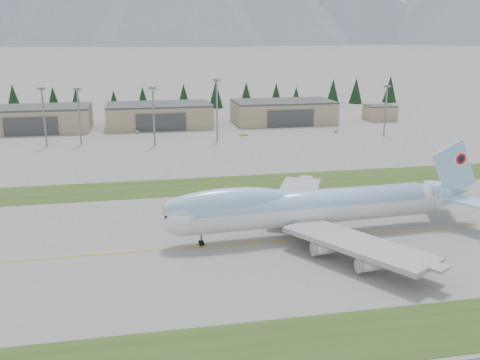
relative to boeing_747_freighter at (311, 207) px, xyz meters
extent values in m
plane|color=slate|center=(-9.68, -2.20, -6.37)|extent=(7000.00, 7000.00, 0.00)
cube|color=#2C4318|center=(-9.68, -40.20, -6.37)|extent=(400.00, 14.00, 0.08)
cube|color=#2C4318|center=(-9.68, 42.80, -6.37)|extent=(400.00, 18.00, 0.08)
cube|color=gold|center=(-9.68, -2.20, -6.37)|extent=(400.00, 0.40, 0.02)
cylinder|color=silver|center=(0.73, 0.04, -0.62)|extent=(55.80, 9.74, 6.44)
cylinder|color=#93C1F2|center=(-0.26, -0.02, 0.56)|extent=(51.81, 9.01, 5.95)
ellipsoid|color=silver|center=(-26.98, -1.61, -0.62)|extent=(10.68, 7.05, 6.44)
ellipsoid|color=#93C1F2|center=(-26.98, -1.61, 0.56)|extent=(8.93, 5.97, 5.46)
ellipsoid|color=#93C1F2|center=(-18.07, -1.08, 2.45)|extent=(27.64, 7.09, 5.95)
cube|color=#0C1433|center=(-30.44, -1.82, 0.66)|extent=(2.27, 2.70, 1.28)
cone|color=silver|center=(33.38, 2.00, -0.62)|extent=(12.25, 7.01, 6.31)
cone|color=#93C1F2|center=(33.38, 2.00, 0.56)|extent=(11.23, 6.39, 5.75)
cube|color=#93C1F2|center=(34.37, 2.05, 6.12)|extent=(12.02, 1.31, 13.68)
cylinder|color=silver|center=(35.54, 2.52, 8.50)|extent=(3.57, 0.41, 3.57)
cylinder|color=red|center=(35.53, 2.62, 8.50)|extent=(2.58, 0.35, 2.58)
cylinder|color=#0C1433|center=(35.53, 2.72, 8.50)|extent=(1.50, 0.29, 1.49)
cube|color=#93C1F2|center=(35.01, 8.05, -0.03)|extent=(9.54, 12.33, 0.46)
cube|color=#93C1F2|center=(35.72, -3.82, -0.03)|extent=(10.42, 12.42, 0.46)
cube|color=#95979C|center=(1.73, 16.49, -2.41)|extent=(20.93, 30.96, 0.99)
cube|color=#95979C|center=(3.68, -16.17, -2.41)|extent=(23.54, 30.29, 0.99)
cylinder|color=silver|center=(-2.58, 12.26, -4.29)|extent=(5.29, 2.78, 2.48)
cylinder|color=silver|center=(1.72, 21.75, -4.29)|extent=(5.29, 2.78, 2.48)
cylinder|color=silver|center=(-1.10, -12.48, -4.29)|extent=(5.29, 2.78, 2.48)
cylinder|color=silver|center=(4.29, -21.39, -4.29)|extent=(5.29, 2.78, 2.48)
cylinder|color=slate|center=(-24.01, -1.44, -5.18)|extent=(0.46, 0.46, 2.38)
cylinder|color=slate|center=(-0.93, 2.92, -5.09)|extent=(0.59, 0.59, 2.58)
cylinder|color=slate|center=(-0.58, -3.01, -5.09)|extent=(0.59, 0.59, 2.58)
cylinder|color=slate|center=(4.01, 3.22, -5.09)|extent=(0.59, 0.59, 2.58)
cylinder|color=slate|center=(4.37, -2.72, -5.09)|extent=(0.59, 0.59, 2.58)
cylinder|color=black|center=(-23.99, -1.83, -5.83)|extent=(1.11, 0.41, 1.09)
cylinder|color=black|center=(-24.03, -1.04, -5.83)|extent=(1.11, 0.41, 1.09)
cylinder|color=black|center=(-0.93, 2.92, -5.78)|extent=(1.22, 0.57, 1.19)
cylinder|color=black|center=(-0.58, -3.01, -5.78)|extent=(1.22, 0.57, 1.19)
cylinder|color=black|center=(4.01, 3.22, -5.78)|extent=(1.22, 0.57, 1.19)
cylinder|color=black|center=(4.37, -2.72, -5.78)|extent=(1.22, 0.57, 1.19)
cube|color=gray|center=(-79.68, 147.80, -1.37)|extent=(48.00, 26.00, 10.00)
cube|color=#363A3B|center=(-79.68, 147.80, 4.03)|extent=(48.00, 26.00, 0.80)
cube|color=#363A3B|center=(-79.68, 134.50, -2.37)|extent=(22.08, 0.60, 8.00)
cube|color=gray|center=(-24.68, 147.80, -1.37)|extent=(48.00, 26.00, 10.00)
cube|color=#363A3B|center=(-24.68, 147.80, 4.03)|extent=(48.00, 26.00, 0.80)
cube|color=#363A3B|center=(-24.68, 134.50, -2.37)|extent=(22.08, 0.60, 8.00)
cube|color=gray|center=(35.32, 147.80, -1.37)|extent=(48.00, 26.00, 10.00)
cube|color=#363A3B|center=(35.32, 147.80, 4.03)|extent=(48.00, 26.00, 0.80)
cube|color=#363A3B|center=(35.32, 134.50, -2.37)|extent=(22.08, 0.60, 8.00)
cube|color=gray|center=(85.32, 145.80, -2.87)|extent=(14.00, 12.00, 7.00)
cube|color=#363A3B|center=(85.32, 145.80, 0.93)|extent=(14.00, 12.00, 0.60)
cylinder|color=slate|center=(-69.98, 109.65, 4.57)|extent=(0.70, 0.70, 21.89)
cube|color=slate|center=(-69.98, 109.65, 15.91)|extent=(3.20, 3.20, 0.80)
cylinder|color=slate|center=(-57.24, 111.34, 4.24)|extent=(0.70, 0.70, 21.22)
cube|color=slate|center=(-57.24, 111.34, 15.25)|extent=(3.20, 3.20, 0.80)
cylinder|color=slate|center=(-28.86, 104.22, 4.50)|extent=(0.70, 0.70, 21.76)
cube|color=slate|center=(-28.86, 104.22, 15.78)|extent=(3.20, 3.20, 0.80)
cylinder|color=slate|center=(-3.39, 108.93, 5.61)|extent=(0.70, 0.70, 23.98)
cube|color=slate|center=(-3.39, 108.93, 18.00)|extent=(3.20, 3.20, 0.80)
cylinder|color=slate|center=(68.39, 105.88, 3.86)|extent=(0.70, 0.70, 20.47)
cube|color=slate|center=(68.39, 105.88, 14.49)|extent=(3.20, 3.20, 0.80)
imported|color=white|center=(-35.17, 132.78, -6.37)|extent=(2.57, 3.65, 1.15)
imported|color=gold|center=(9.43, 117.16, -6.37)|extent=(3.88, 2.07, 1.22)
imported|color=#9E9DA2|center=(51.08, 117.23, -6.37)|extent=(2.95, 4.02, 1.08)
cone|color=black|center=(-101.71, 213.53, 1.31)|extent=(8.61, 8.61, 15.37)
cone|color=black|center=(-80.39, 212.49, 0.54)|extent=(7.74, 7.74, 13.82)
cone|color=black|center=(-67.44, 205.86, 0.08)|extent=(7.23, 7.23, 12.90)
cone|color=black|center=(-47.25, 212.77, -0.85)|extent=(6.18, 6.18, 11.04)
cone|color=black|center=(-30.82, 212.88, 0.02)|extent=(7.16, 7.16, 12.79)
cone|color=black|center=(-7.12, 212.14, 0.67)|extent=(7.88, 7.88, 14.08)
cone|color=black|center=(11.34, 208.09, 1.43)|extent=(8.74, 8.74, 15.60)
cone|color=black|center=(29.66, 208.56, 1.01)|extent=(8.27, 8.27, 14.78)
cone|color=black|center=(47.52, 206.64, 0.70)|extent=(7.92, 7.92, 14.14)
cone|color=black|center=(61.27, 210.84, -0.75)|extent=(6.30, 6.30, 11.25)
cone|color=black|center=(84.86, 210.72, 1.40)|extent=(8.70, 8.70, 15.54)
cone|color=black|center=(100.36, 211.74, 1.58)|extent=(8.91, 8.91, 15.92)
cone|color=black|center=(123.97, 213.08, 1.93)|extent=(9.30, 9.30, 16.60)
cone|color=#515F6C|center=(540.32, 2177.62, 163.97)|extent=(811.64, 811.64, 340.68)
cone|color=#515F6C|center=(990.32, 2250.32, 168.88)|extent=(722.79, 722.79, 350.50)
camera|label=1|loc=(-36.24, -103.64, 35.71)|focal=40.00mm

